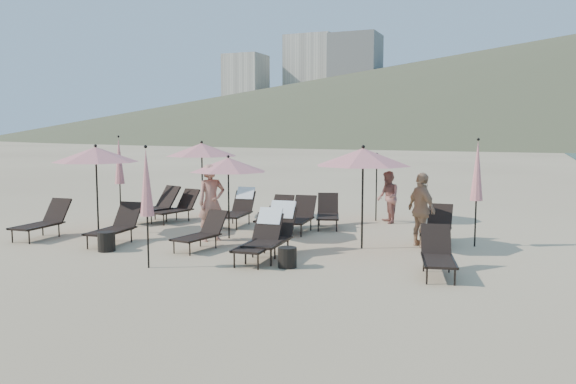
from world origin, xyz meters
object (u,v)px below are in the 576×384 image
at_px(lounger_2, 202,232).
at_px(umbrella_closed_1, 477,171).
at_px(umbrella_open_4, 377,161).
at_px(beachgoer_c, 422,210).
at_px(lounger_12, 276,215).
at_px(lounger_7, 176,207).
at_px(beachgoer_b, 388,197).
at_px(lounger_1, 116,226).
at_px(side_table_1, 287,257).
at_px(lounger_3, 273,231).
at_px(lounger_9, 299,216).
at_px(lounger_0, 43,221).
at_px(lounger_11, 437,226).
at_px(lounger_10, 328,212).
at_px(umbrella_closed_2, 119,161).
at_px(lounger_6, 153,206).
at_px(umbrella_open_0, 96,155).
at_px(umbrella_open_2, 363,157).
at_px(lounger_4, 261,237).
at_px(beachgoer_a, 211,203).
at_px(umbrella_closed_0, 146,183).
at_px(side_table_0, 106,242).
at_px(umbrella_open_3, 202,150).
at_px(lounger_8, 239,208).
at_px(lounger_5, 438,254).

height_order(lounger_2, umbrella_closed_1, umbrella_closed_1).
distance_m(umbrella_open_4, beachgoer_c, 4.06).
distance_m(lounger_2, lounger_12, 3.11).
height_order(lounger_7, beachgoer_c, beachgoer_c).
relative_size(lounger_7, beachgoer_b, 1.11).
xyz_separation_m(lounger_1, side_table_1, (4.82, -0.59, -0.24)).
height_order(lounger_1, lounger_3, lounger_3).
relative_size(lounger_12, beachgoer_b, 1.04).
xyz_separation_m(lounger_9, umbrella_open_4, (1.45, 2.69, 1.42)).
distance_m(lounger_0, lounger_3, 6.36).
distance_m(lounger_11, lounger_12, 4.46).
relative_size(lounger_0, umbrella_open_4, 0.81).
height_order(lounger_3, lounger_10, lounger_3).
xyz_separation_m(lounger_2, beachgoer_c, (4.64, 2.33, 0.49)).
height_order(umbrella_closed_2, side_table_1, umbrella_closed_2).
distance_m(lounger_6, beachgoer_b, 7.13).
bearing_deg(lounger_3, lounger_9, 96.35).
bearing_deg(beachgoer_c, lounger_1, 67.75).
relative_size(umbrella_open_0, umbrella_open_2, 0.99).
distance_m(lounger_4, beachgoer_a, 2.59).
bearing_deg(lounger_11, umbrella_closed_0, -137.78).
distance_m(umbrella_closed_0, side_table_0, 2.57).
relative_size(umbrella_open_4, beachgoer_a, 1.09).
xyz_separation_m(lounger_2, lounger_4, (1.75, -0.44, 0.10)).
xyz_separation_m(umbrella_open_0, umbrella_open_4, (6.35, 5.07, -0.27)).
xyz_separation_m(lounger_9, umbrella_closed_0, (-1.23, -5.04, 1.28)).
distance_m(lounger_4, side_table_0, 3.70).
bearing_deg(lounger_10, lounger_7, 172.29).
distance_m(lounger_0, umbrella_open_3, 5.31).
height_order(lounger_0, umbrella_closed_0, umbrella_closed_0).
bearing_deg(beachgoer_c, lounger_8, 36.03).
distance_m(umbrella_open_0, side_table_1, 6.68).
relative_size(lounger_4, umbrella_open_3, 0.71).
height_order(lounger_6, lounger_12, lounger_6).
distance_m(lounger_10, umbrella_open_3, 4.64).
distance_m(lounger_6, umbrella_open_4, 6.97).
bearing_deg(lounger_2, umbrella_open_3, 129.22).
height_order(lounger_1, lounger_5, lounger_1).
bearing_deg(lounger_1, lounger_9, 37.20).
xyz_separation_m(umbrella_open_4, beachgoer_a, (-3.01, -4.73, -0.89)).
bearing_deg(lounger_0, beachgoer_b, 32.96).
relative_size(lounger_2, lounger_8, 0.87).
relative_size(lounger_11, umbrella_closed_1, 0.62).
distance_m(lounger_1, umbrella_open_4, 7.91).
height_order(lounger_12, side_table_0, lounger_12).
relative_size(umbrella_closed_0, beachgoer_c, 1.39).
relative_size(lounger_2, lounger_10, 0.90).
bearing_deg(lounger_3, beachgoer_c, 34.28).
xyz_separation_m(lounger_4, lounger_9, (-0.54, 3.50, -0.06)).
relative_size(umbrella_open_2, beachgoer_b, 1.55).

